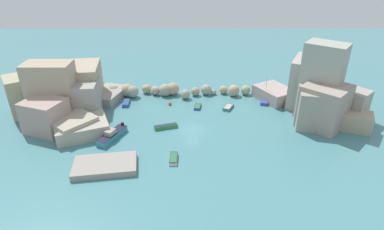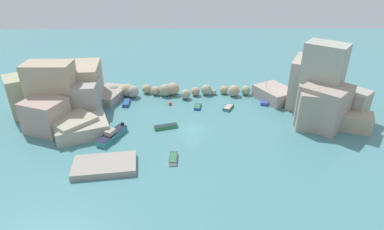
{
  "view_description": "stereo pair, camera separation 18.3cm",
  "coord_description": "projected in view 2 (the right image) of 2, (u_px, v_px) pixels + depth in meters",
  "views": [
    {
      "loc": [
        -0.52,
        -49.08,
        28.44
      ],
      "look_at": [
        0.0,
        3.72,
        1.0
      ],
      "focal_mm": 30.16,
      "sensor_mm": 36.0,
      "label": 1
    },
    {
      "loc": [
        -0.34,
        -49.09,
        28.44
      ],
      "look_at": [
        0.0,
        3.72,
        1.0
      ],
      "focal_mm": 30.16,
      "sensor_mm": 36.0,
      "label": 2
    }
  ],
  "objects": [
    {
      "name": "moored_boat_7",
      "position": [
        123.0,
        159.0,
        48.22
      ],
      "size": [
        3.05,
        2.56,
        0.6
      ],
      "rotation": [
        0.0,
        0.0,
        0.61
      ],
      "color": "#2956AE",
      "rests_on": "cove_water"
    },
    {
      "name": "cliff_headland_right",
      "position": [
        318.0,
        92.0,
        60.57
      ],
      "size": [
        19.68,
        20.85,
        14.05
      ],
      "color": "#AD9A91",
      "rests_on": "ground"
    },
    {
      "name": "moored_boat_5",
      "position": [
        173.0,
        158.0,
        48.43
      ],
      "size": [
        1.24,
        3.1,
        0.58
      ],
      "rotation": [
        0.0,
        0.0,
        1.54
      ],
      "color": "white",
      "rests_on": "cove_water"
    },
    {
      "name": "moored_boat_3",
      "position": [
        228.0,
        107.0,
        63.94
      ],
      "size": [
        2.49,
        3.17,
        0.54
      ],
      "rotation": [
        0.0,
        0.0,
        4.25
      ],
      "color": "teal",
      "rests_on": "cove_water"
    },
    {
      "name": "moored_boat_1",
      "position": [
        112.0,
        135.0,
        53.78
      ],
      "size": [
        4.19,
        6.62,
        1.82
      ],
      "rotation": [
        0.0,
        0.0,
        4.29
      ],
      "color": "teal",
      "rests_on": "cove_water"
    },
    {
      "name": "moored_boat_6",
      "position": [
        198.0,
        107.0,
        64.39
      ],
      "size": [
        1.62,
        2.82,
        0.44
      ],
      "rotation": [
        0.0,
        0.0,
        4.56
      ],
      "color": "#2950B3",
      "rests_on": "cove_water"
    },
    {
      "name": "channel_buoy",
      "position": [
        170.0,
        103.0,
        65.48
      ],
      "size": [
        0.67,
        0.67,
        0.67
      ],
      "primitive_type": "sphere",
      "color": "#E04C28",
      "rests_on": "cove_water"
    },
    {
      "name": "rock_breakwater",
      "position": [
        171.0,
        90.0,
        69.33
      ],
      "size": [
        30.71,
        5.06,
        2.77
      ],
      "color": "#A2A990",
      "rests_on": "ground"
    },
    {
      "name": "moored_boat_2",
      "position": [
        265.0,
        100.0,
        66.76
      ],
      "size": [
        2.54,
        4.31,
        5.61
      ],
      "rotation": [
        0.0,
        0.0,
        1.29
      ],
      "color": "#384DAE",
      "rests_on": "cove_water"
    },
    {
      "name": "moored_boat_0",
      "position": [
        166.0,
        127.0,
        57.09
      ],
      "size": [
        4.29,
        2.25,
        0.57
      ],
      "rotation": [
        0.0,
        0.0,
        0.29
      ],
      "color": "#318748",
      "rests_on": "cove_water"
    },
    {
      "name": "moored_boat_4",
      "position": [
        126.0,
        103.0,
        65.78
      ],
      "size": [
        1.39,
        3.35,
        0.6
      ],
      "rotation": [
        0.0,
        0.0,
        1.6
      ],
      "color": "#3950B8",
      "rests_on": "cove_water"
    },
    {
      "name": "stone_dock",
      "position": [
        105.0,
        165.0,
        46.63
      ],
      "size": [
        9.61,
        6.31,
        0.94
      ],
      "primitive_type": "cube",
      "rotation": [
        0.0,
        0.0,
        0.14
      ],
      "color": "#9E9489",
      "rests_on": "ground"
    },
    {
      "name": "cliff_headland_left",
      "position": [
        65.0,
        96.0,
        60.8
      ],
      "size": [
        21.85,
        23.99,
        10.68
      ],
      "color": "tan",
      "rests_on": "ground"
    },
    {
      "name": "cove_water",
      "position": [
        192.0,
        130.0,
        56.67
      ],
      "size": [
        160.0,
        160.0,
        0.0
      ],
      "primitive_type": "plane",
      "color": "teal",
      "rests_on": "ground"
    }
  ]
}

